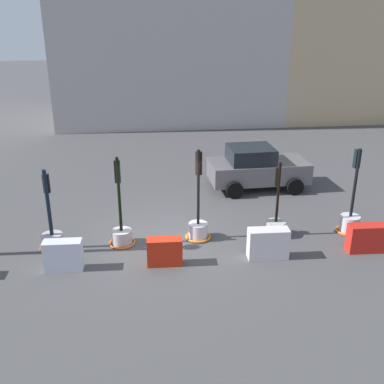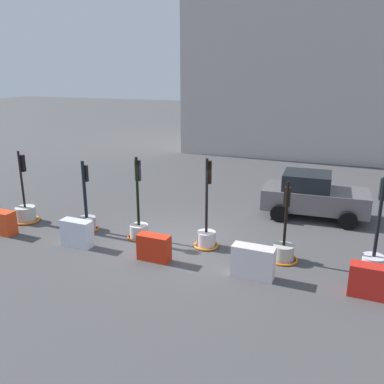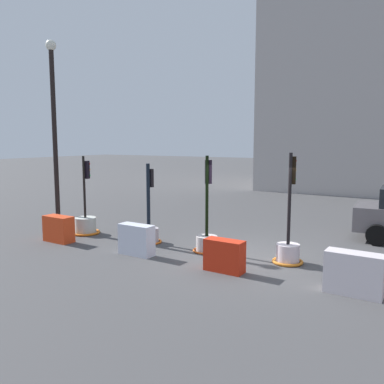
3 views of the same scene
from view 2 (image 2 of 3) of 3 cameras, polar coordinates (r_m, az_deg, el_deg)
ground_plane at (r=13.52m, az=-2.35°, el=-6.99°), size 120.00×120.00×0.00m
traffic_light_0 at (r=16.37m, az=-22.25°, el=-2.61°), size 0.97×0.97×2.67m
traffic_light_1 at (r=14.82m, az=-14.51°, el=-3.52°), size 0.80×0.80×2.49m
traffic_light_2 at (r=13.81m, az=-7.44°, el=-4.57°), size 0.81×0.81×2.77m
traffic_light_3 at (r=13.00m, az=2.03°, el=-5.73°), size 0.81×0.81×2.88m
traffic_light_4 at (r=12.44m, az=12.70°, el=-7.71°), size 0.87×0.87×2.43m
traffic_light_5 at (r=12.34m, az=24.05°, el=-8.61°), size 0.83×0.83×2.78m
construction_barrier_0 at (r=15.48m, az=-25.13°, el=-3.87°), size 1.02×0.49×0.82m
construction_barrier_1 at (r=13.59m, az=-15.80°, el=-5.55°), size 1.05×0.44×0.86m
construction_barrier_2 at (r=12.19m, az=-5.34°, el=-7.77°), size 0.99×0.44×0.79m
construction_barrier_3 at (r=11.32m, az=8.56°, el=-9.63°), size 1.17×0.49×0.89m
construction_barrier_4 at (r=11.21m, az=23.93°, el=-11.39°), size 1.13×0.47×0.84m
car_grey_saloon at (r=16.19m, az=16.59°, el=-0.47°), size 3.93×2.28×1.71m
building_main_facade at (r=30.00m, az=17.75°, el=22.58°), size 17.01×9.14×17.70m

